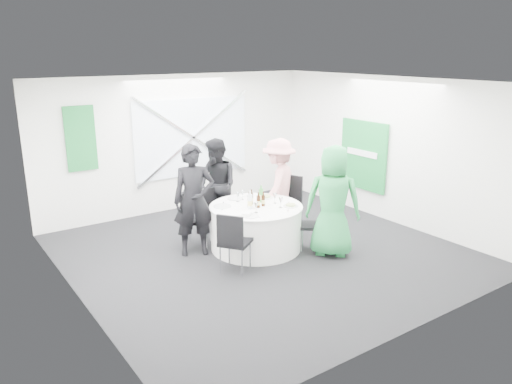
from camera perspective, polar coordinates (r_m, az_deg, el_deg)
floor at (r=8.44m, az=0.78°, el=-6.85°), size 6.00×6.00×0.00m
ceiling at (r=7.79m, az=0.86°, el=12.50°), size 6.00×6.00×0.00m
wall_back at (r=10.52m, az=-8.81°, el=5.55°), size 6.00×0.00×6.00m
wall_front at (r=5.92m, az=18.05°, el=-3.29°), size 6.00×0.00×6.00m
wall_left at (r=6.76m, az=-20.31°, el=-1.15°), size 0.00×6.00×6.00m
wall_right at (r=10.01m, az=14.95°, el=4.66°), size 0.00×6.00×6.00m
window_panel at (r=10.60m, az=-7.27°, el=6.24°), size 2.60×0.03×1.60m
window_brace_a at (r=10.57m, az=-7.17°, el=6.21°), size 2.63×0.05×1.84m
window_brace_b at (r=10.57m, az=-7.17°, el=6.21°), size 2.63×0.05×1.84m
green_banner at (r=9.73m, az=-19.40°, el=5.78°), size 0.55×0.04×1.20m
green_sign at (r=10.39m, az=12.15°, el=4.13°), size 0.05×1.20×1.40m
banquet_table at (r=8.45m, az=0.00°, el=-4.04°), size 1.56×1.56×0.76m
chair_back at (r=9.13m, az=-4.86°, el=-1.80°), size 0.46×0.46×0.85m
chair_back_left at (r=8.55m, az=-7.34°, el=-2.53°), size 0.63×0.63×0.98m
chair_back_right at (r=9.30m, az=3.69°, el=-0.73°), size 0.61×0.61×1.02m
chair_front_right at (r=8.45m, az=6.88°, el=-3.29°), size 0.55×0.55×0.86m
chair_front_left at (r=7.48m, az=-2.64°, el=-5.31°), size 0.61×0.60×0.95m
person_man_back_left at (r=8.13m, az=-7.10°, el=-0.96°), size 0.79×0.67×1.84m
person_man_back at (r=9.18m, az=-4.50°, el=0.73°), size 0.52×0.87×1.73m
person_woman_pink at (r=9.24m, az=2.60°, el=0.85°), size 1.22×1.03×1.72m
person_woman_green at (r=8.14m, az=8.79°, el=-1.04°), size 1.04×1.05×1.83m
plate_back at (r=8.71m, az=-2.39°, el=-0.75°), size 0.27×0.27×0.01m
plate_back_left at (r=8.30m, az=-3.87°, el=-1.63°), size 0.29×0.29×0.01m
plate_back_right at (r=8.78m, az=1.04°, el=-0.55°), size 0.30×0.30×0.04m
plate_front_right at (r=8.31m, az=3.98°, el=-1.54°), size 0.25×0.25×0.04m
plate_front_left at (r=7.81m, az=-0.72°, el=-2.73°), size 0.28×0.28×0.01m
napkin at (r=7.81m, az=-1.01°, el=-2.51°), size 0.19×0.18×0.04m
beer_bottle_a at (r=8.23m, az=-0.78°, el=-1.06°), size 0.06×0.06×0.26m
beer_bottle_b at (r=8.38m, az=-0.53°, el=-0.75°), size 0.06×0.06×0.26m
beer_bottle_c at (r=8.30m, az=0.84°, el=-0.99°), size 0.06×0.06×0.24m
beer_bottle_d at (r=8.20m, az=0.27°, el=-1.12°), size 0.06×0.06×0.26m
green_water_bottle at (r=8.50m, az=0.59°, el=-0.40°), size 0.08×0.08×0.29m
clear_water_bottle at (r=8.14m, az=-0.68°, el=-1.13°), size 0.08×0.08×0.30m
wine_glass_a at (r=8.52m, az=-2.10°, el=-0.31°), size 0.07×0.07×0.17m
wine_glass_b at (r=7.95m, az=0.01°, el=-1.51°), size 0.07×0.07×0.17m
wine_glass_c at (r=8.21m, az=2.85°, el=-0.95°), size 0.07×0.07×0.17m
wine_glass_d at (r=8.44m, az=2.17°, el=-0.47°), size 0.07×0.07×0.17m
wine_glass_e at (r=8.63m, az=-1.56°, el=-0.09°), size 0.07×0.07×0.17m
fork_a at (r=8.11m, az=3.69°, el=-2.08°), size 0.11×0.12×0.01m
knife_a at (r=8.48m, az=3.78°, el=-1.28°), size 0.10×0.13×0.01m
fork_b at (r=8.85m, az=-1.12°, el=-0.49°), size 0.15×0.02×0.01m
knife_b at (r=8.70m, az=-2.83°, el=-0.80°), size 0.15×0.03×0.01m
fork_c at (r=8.48m, az=-3.77°, el=-1.27°), size 0.09×0.13×0.01m
knife_c at (r=8.19m, az=-3.87°, el=-1.91°), size 0.10×0.13×0.01m
fork_d at (r=7.84m, az=-1.92°, el=-2.70°), size 0.12×0.12×0.01m
knife_d at (r=7.78m, az=-0.04°, el=-2.85°), size 0.10×0.13×0.01m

